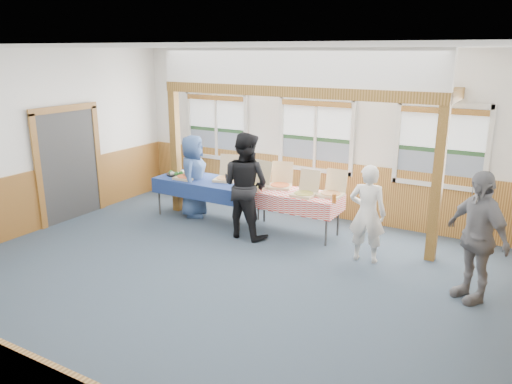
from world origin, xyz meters
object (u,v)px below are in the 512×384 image
at_px(woman_white, 367,214).
at_px(man_blue, 193,176).
at_px(woman_black, 245,185).
at_px(person_grey, 476,236).
at_px(table_right, 294,196).
at_px(table_left, 208,182).

distance_m(woman_white, man_blue, 3.65).
relative_size(woman_black, person_grey, 1.06).
bearing_deg(man_blue, table_right, -109.51).
height_order(table_left, table_right, same).
bearing_deg(woman_white, table_left, -16.48).
height_order(table_right, person_grey, person_grey).
relative_size(woman_black, man_blue, 1.15).
bearing_deg(woman_white, woman_black, -7.78).
xyz_separation_m(table_left, woman_black, (1.16, -0.50, 0.22)).
bearing_deg(table_left, man_blue, 171.82).
bearing_deg(person_grey, woman_white, -156.13).
relative_size(table_left, table_right, 1.22).
bearing_deg(woman_black, table_left, -18.51).
height_order(table_right, woman_black, woman_black).
height_order(table_left, person_grey, person_grey).
xyz_separation_m(woman_black, person_grey, (3.75, -0.48, -0.05)).
xyz_separation_m(table_right, person_grey, (3.09, -1.03, 0.17)).
distance_m(table_right, woman_white, 1.60).
distance_m(woman_white, person_grey, 1.67).
xyz_separation_m(woman_black, man_blue, (-1.46, 0.45, -0.12)).
bearing_deg(table_right, person_grey, 4.80).
height_order(table_left, woman_black, woman_black).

